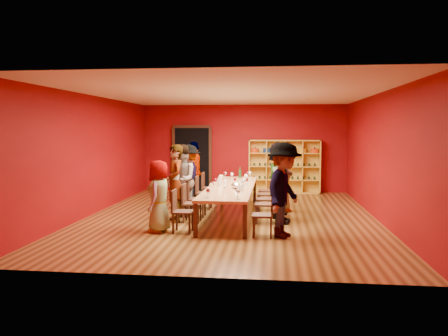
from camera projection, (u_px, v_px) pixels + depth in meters
The scene contains 52 objects.
room_shell at pixel (231, 156), 10.66m from camera, with size 7.10×9.10×3.04m.
tasting_table at pixel (231, 188), 10.73m from camera, with size 1.10×4.50×0.75m.
doorway at pixel (192, 159), 15.28m from camera, with size 1.40×0.17×2.30m.
shelving_unit at pixel (284, 164), 14.82m from camera, with size 2.40×0.40×1.80m.
chair_person_left_0 at pixel (179, 209), 9.09m from camera, with size 0.42×0.42×0.89m.
person_left_0 at pixel (159, 196), 9.12m from camera, with size 0.74×0.40×1.50m, color beige.
chair_person_left_1 at pixel (189, 201), 10.11m from camera, with size 0.42×0.42×0.89m.
person_left_1 at pixel (175, 183), 10.11m from camera, with size 0.66×0.48×1.80m, color #535358.
chair_person_left_2 at pixel (194, 196), 10.76m from camera, with size 0.42×0.42×0.89m.
person_left_2 at pixel (181, 180), 10.77m from camera, with size 0.87×0.48×1.78m, color #5873B6.
chair_person_left_3 at pixel (201, 191), 11.81m from camera, with size 0.42×0.42×0.89m.
person_left_3 at pixel (189, 177), 11.82m from camera, with size 1.13×0.47×1.75m, color #131C36.
chair_person_left_4 at pixel (207, 186), 12.83m from camera, with size 0.42×0.42×0.89m.
person_left_4 at pixel (194, 172), 12.84m from camera, with size 1.05×0.48×1.80m, color #CC8996.
chair_person_right_0 at pixel (267, 212), 8.71m from camera, with size 0.42×0.42×0.89m.
person_right_0 at pixel (284, 190), 8.63m from camera, with size 1.22×0.50×1.89m, color #5686B1.
chair_person_right_1 at pixel (268, 202), 9.99m from camera, with size 0.42×0.42×0.89m.
person_right_1 at pixel (282, 189), 9.92m from camera, with size 0.92×0.42×1.57m, color #525157.
chair_person_right_2 at pixel (268, 197), 10.73m from camera, with size 0.42×0.42×0.89m.
person_right_2 at pixel (279, 180), 10.66m from camera, with size 1.71×0.49×1.85m, color #47474B.
chair_person_right_3 at pixel (268, 192), 11.53m from camera, with size 0.42×0.42×0.89m.
person_right_3 at pixel (281, 181), 11.47m from camera, with size 0.77×0.42×1.58m, color silver.
chair_person_right_4 at pixel (269, 188), 12.25m from camera, with size 0.42×0.42×0.89m.
person_right_4 at pixel (278, 179), 12.20m from camera, with size 0.55×0.40×1.51m, color #5B7BBB.
wine_glass_0 at pixel (247, 173), 12.63m from camera, with size 0.08×0.08×0.19m.
wine_glass_1 at pixel (246, 177), 11.50m from camera, with size 0.09×0.09×0.21m.
wine_glass_2 at pixel (225, 187), 9.46m from camera, with size 0.08×0.08×0.20m.
wine_glass_3 at pixel (246, 176), 11.57m from camera, with size 0.09×0.09×0.22m.
wine_glass_4 at pixel (208, 191), 8.94m from camera, with size 0.08×0.08×0.19m.
wine_glass_5 at pixel (235, 180), 11.02m from camera, with size 0.07×0.07×0.18m.
wine_glass_6 at pixel (222, 177), 11.67m from camera, with size 0.07×0.07×0.19m.
wine_glass_7 at pixel (224, 173), 12.47m from camera, with size 0.08×0.08×0.20m.
wine_glass_8 at pixel (242, 186), 9.61m from camera, with size 0.09×0.09×0.21m.
wine_glass_9 at pixel (238, 192), 8.70m from camera, with size 0.09×0.09×0.22m.
wine_glass_10 at pixel (247, 180), 10.81m from camera, with size 0.08×0.08×0.20m.
wine_glass_11 at pixel (220, 177), 11.64m from camera, with size 0.08×0.08×0.19m.
wine_glass_12 at pixel (244, 181), 10.57m from camera, with size 0.09×0.09×0.22m.
wine_glass_13 at pixel (232, 175), 12.10m from camera, with size 0.08×0.08×0.20m.
wine_glass_14 at pixel (219, 179), 10.87m from camera, with size 0.09×0.09×0.22m.
wine_glass_15 at pixel (240, 184), 9.91m from camera, with size 0.08×0.08×0.21m.
wine_glass_16 at pixel (225, 173), 12.61m from camera, with size 0.07×0.07×0.18m.
wine_glass_17 at pixel (237, 190), 8.90m from camera, with size 0.09×0.09×0.22m.
wine_glass_18 at pixel (211, 186), 9.70m from camera, with size 0.08×0.08×0.20m.
wine_glass_19 at pixel (250, 173), 12.38m from camera, with size 0.08×0.08×0.21m.
wine_glass_20 at pixel (225, 183), 10.25m from camera, with size 0.08×0.08×0.21m.
wine_glass_21 at pixel (208, 191), 8.99m from camera, with size 0.07×0.07×0.18m.
wine_glass_22 at pixel (215, 181), 10.67m from camera, with size 0.08×0.08×0.20m.
wine_glass_23 at pixel (212, 184), 10.02m from camera, with size 0.08×0.08×0.19m.
spittoon_bowl at pixel (237, 185), 10.35m from camera, with size 0.29×0.29×0.16m, color #B6B8BD.
carafe_a at pixel (220, 181), 10.82m from camera, with size 0.11×0.11×0.25m.
carafe_b at pixel (241, 186), 9.97m from camera, with size 0.12×0.12×0.25m.
wine_bottle at pixel (240, 174), 12.57m from camera, with size 0.09×0.09×0.32m.
Camera 1 is at (1.04, -10.59, 2.13)m, focal length 35.00 mm.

